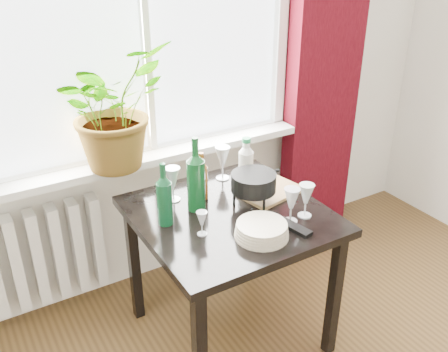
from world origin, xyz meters
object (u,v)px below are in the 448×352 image
radiator (27,261)px  wineglass_back_left (173,184)px  bottle_amber (202,176)px  plate_stack (262,230)px  wineglass_far_right (306,200)px  fondue_pot (253,190)px  wineglass_front_left (202,223)px  wineglass_back_center (223,162)px  cutting_board (271,192)px  wine_bottle_left (164,194)px  wineglass_front_right (291,205)px  potted_plant (112,107)px  table (230,229)px  cleaning_bottle (246,162)px  tv_remote (294,227)px  wine_bottle_right (196,174)px

radiator → wineglass_back_left: bearing=-30.2°
bottle_amber → plate_stack: 0.44m
wineglass_far_right → fondue_pot: 0.25m
plate_stack → wineglass_front_left: bearing=146.0°
wineglass_back_center → fondue_pot: bearing=-93.0°
cutting_board → wineglass_back_left: bearing=157.2°
wine_bottle_left → wineglass_front_right: size_ratio=1.73×
potted_plant → wineglass_front_right: bearing=-54.9°
table → wineglass_far_right: size_ratio=5.07×
cleaning_bottle → tv_remote: bearing=-94.8°
table → wine_bottle_left: wine_bottle_left is taller
radiator → wineglass_back_center: wineglass_back_center is taller
fondue_pot → wineglass_front_right: bearing=-49.8°
fondue_pot → tv_remote: fondue_pot is taller
tv_remote → fondue_pot: bearing=86.8°
table → wineglass_back_center: wineglass_back_center is taller
cleaning_bottle → wineglass_front_left: size_ratio=2.29×
plate_stack → wine_bottle_left: bearing=135.0°
bottle_amber → wineglass_back_left: size_ratio=1.37×
table → potted_plant: bearing=122.0°
wine_bottle_right → fondue_pot: wine_bottle_right is taller
wine_bottle_left → cutting_board: bearing=-1.5°
wineglass_back_left → fondue_pot: bearing=-37.8°
wine_bottle_left → wineglass_front_right: (0.49, -0.27, -0.06)m
radiator → wine_bottle_right: size_ratio=2.17×
plate_stack → wine_bottle_right: bearing=110.2°
radiator → wineglass_back_left: size_ratio=4.49×
wineglass_front_right → wine_bottle_right: bearing=134.1°
wineglass_front_left → plate_stack: (0.21, -0.14, -0.03)m
table → wine_bottle_left: size_ratio=2.85×
tv_remote → wineglass_front_right: bearing=57.6°
plate_stack → fondue_pot: bearing=64.1°
radiator → wine_bottle_left: 0.94m
wineglass_front_right → cutting_board: bearing=72.9°
wine_bottle_left → bottle_amber: wine_bottle_left is taller
radiator → plate_stack: 1.29m
potted_plant → wine_bottle_right: 0.54m
wine_bottle_left → cleaning_bottle: bearing=13.6°
wineglass_front_right → fondue_pot: size_ratio=0.71×
fondue_pot → cutting_board: (0.14, 0.05, -0.07)m
wineglass_back_left → plate_stack: (0.19, -0.48, -0.06)m
potted_plant → wine_bottle_right: bearing=-63.0°
wine_bottle_left → wineglass_back_center: wine_bottle_left is taller
table → cutting_board: cutting_board is taller
table → wineglass_front_left: size_ratio=7.41×
radiator → bottle_amber: 1.04m
wine_bottle_right → bottle_amber: size_ratio=1.51×
cutting_board → cleaning_bottle: bearing=115.0°
wineglass_front_right → wineglass_back_left: bearing=129.3°
wine_bottle_left → wineglass_front_left: 0.21m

